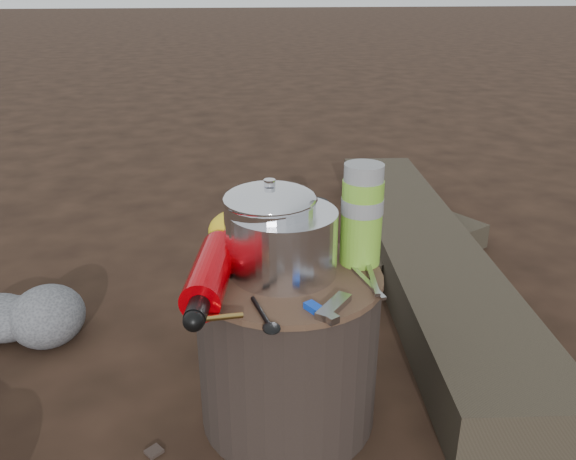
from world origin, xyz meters
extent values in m
plane|color=black|center=(0.00, 0.00, 0.00)|extent=(60.00, 60.00, 0.00)
cylinder|color=black|center=(0.00, 0.00, 0.19)|extent=(0.41, 0.41, 0.38)
cube|color=#312A20|center=(0.59, 0.66, 0.08)|extent=(0.56, 1.92, 0.16)
cube|color=#312A20|center=(0.38, 0.66, 0.05)|extent=(1.11, 0.71, 0.10)
cylinder|color=silver|center=(-0.01, 0.01, 0.45)|extent=(0.23, 0.23, 0.14)
cylinder|color=silver|center=(-0.03, 0.03, 0.47)|extent=(0.20, 0.20, 0.20)
cylinder|color=#75B22E|center=(0.17, 0.04, 0.49)|extent=(0.09, 0.09, 0.23)
cylinder|color=black|center=(0.08, 0.15, 0.43)|extent=(0.07, 0.07, 0.11)
ellipsoid|color=yellow|center=(-0.09, 0.15, 0.43)|extent=(0.14, 0.12, 0.10)
cube|color=#101B50|center=(0.02, 0.17, 0.44)|extent=(0.10, 0.03, 0.13)
cube|color=#0E3BC3|center=(0.03, -0.17, 0.38)|extent=(0.06, 0.08, 0.02)
cube|color=#9D9DA2|center=(0.06, -0.16, 0.38)|extent=(0.09, 0.09, 0.01)
camera|label=1|loc=(-0.18, -1.10, 0.95)|focal=36.15mm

